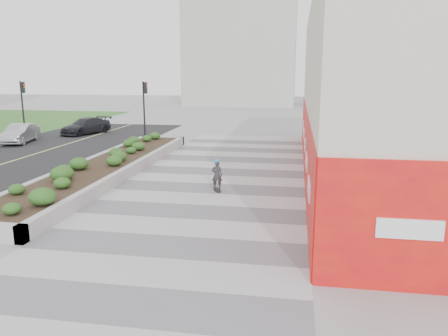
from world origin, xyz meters
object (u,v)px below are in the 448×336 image
(planter, at_px, (107,165))
(car_dark, at_px, (86,126))
(traffic_signal_near, at_px, (145,102))
(traffic_signal_far, at_px, (23,101))
(car_silver, at_px, (20,133))
(skateboarder, at_px, (217,175))

(planter, bearing_deg, car_dark, 120.43)
(traffic_signal_near, relative_size, car_dark, 0.95)
(planter, relative_size, traffic_signal_far, 4.29)
(planter, xyz_separation_m, traffic_signal_far, (-10.93, 10.00, 2.34))
(traffic_signal_near, relative_size, car_silver, 1.05)
(traffic_signal_far, distance_m, skateboarder, 20.96)
(planter, bearing_deg, car_silver, 141.51)
(planter, relative_size, traffic_signal_near, 4.29)
(skateboarder, relative_size, car_dark, 0.31)
(planter, height_order, traffic_signal_near, traffic_signal_near)
(traffic_signal_near, height_order, skateboarder, traffic_signal_near)
(traffic_signal_near, height_order, traffic_signal_far, same)
(car_silver, relative_size, car_dark, 0.90)
(traffic_signal_near, distance_m, skateboarder, 15.08)
(traffic_signal_near, bearing_deg, traffic_signal_far, -176.89)
(traffic_signal_near, height_order, car_silver, traffic_signal_near)
(traffic_signal_far, bearing_deg, car_dark, 41.85)
(planter, distance_m, car_dark, 15.04)
(planter, bearing_deg, skateboarder, -21.99)
(traffic_signal_near, relative_size, skateboarder, 3.10)
(skateboarder, distance_m, car_dark, 20.42)
(planter, bearing_deg, traffic_signal_far, 137.54)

